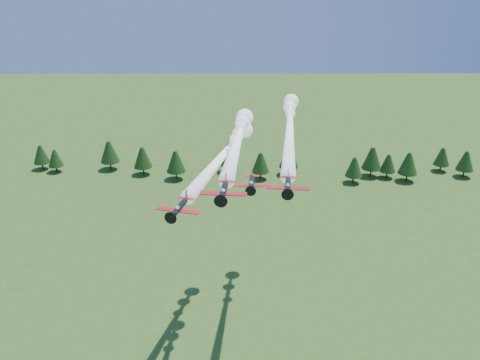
{
  "coord_description": "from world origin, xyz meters",
  "views": [
    {
      "loc": [
        -0.09,
        -79.5,
        78.1
      ],
      "look_at": [
        0.31,
        0.0,
        44.5
      ],
      "focal_mm": 40.0,
      "sensor_mm": 36.0,
      "label": 1
    }
  ],
  "objects_px": {
    "plane_lead": "(238,138)",
    "plane_right": "(290,125)",
    "plane_left": "(226,152)",
    "plane_slot": "(252,183)"
  },
  "relations": [
    {
      "from": "plane_lead",
      "to": "plane_right",
      "type": "relative_size",
      "value": 0.75
    },
    {
      "from": "plane_left",
      "to": "plane_right",
      "type": "relative_size",
      "value": 0.83
    },
    {
      "from": "plane_slot",
      "to": "plane_left",
      "type": "bearing_deg",
      "value": 107.71
    },
    {
      "from": "plane_lead",
      "to": "plane_right",
      "type": "xyz_separation_m",
      "value": [
        11.17,
        13.27,
        -1.56
      ]
    },
    {
      "from": "plane_lead",
      "to": "plane_right",
      "type": "distance_m",
      "value": 17.41
    },
    {
      "from": "plane_lead",
      "to": "plane_slot",
      "type": "bearing_deg",
      "value": -72.67
    },
    {
      "from": "plane_left",
      "to": "plane_right",
      "type": "xyz_separation_m",
      "value": [
        13.8,
        3.86,
        4.71
      ]
    },
    {
      "from": "plane_lead",
      "to": "plane_left",
      "type": "bearing_deg",
      "value": 110.78
    },
    {
      "from": "plane_left",
      "to": "plane_right",
      "type": "distance_m",
      "value": 15.09
    },
    {
      "from": "plane_right",
      "to": "plane_slot",
      "type": "bearing_deg",
      "value": -104.44
    }
  ]
}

